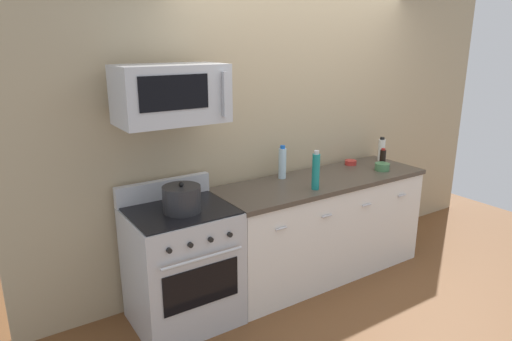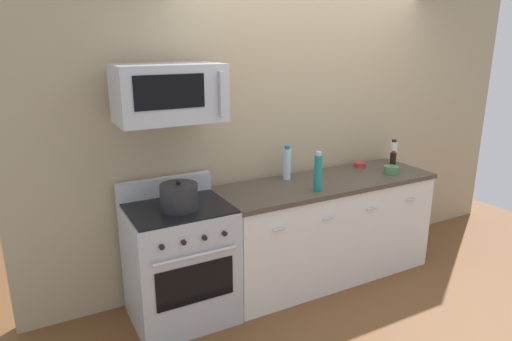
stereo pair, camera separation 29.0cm
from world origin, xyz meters
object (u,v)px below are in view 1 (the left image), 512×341
Objects in this scene: bottle_vinegar_white at (381,150)px; bottle_soy_sauce_dark at (383,158)px; range_oven at (182,265)px; bowl_red_small at (351,162)px; bottle_sparkling_teal at (316,171)px; bowl_green_glaze at (382,167)px; stockpot at (182,199)px; microwave at (171,94)px; bottle_water_clear at (282,163)px.

bottle_vinegar_white reaches higher than bottle_soy_sauce_dark.
bowl_red_small is (1.92, 0.20, 0.47)m from range_oven.
bottle_sparkling_teal reaches higher than range_oven.
bowl_red_small is 0.33m from bowl_green_glaze.
stockpot is (-1.13, 0.14, -0.06)m from bottle_sparkling_teal.
range_oven is at bearing 176.86° from bowl_green_glaze.
bowl_green_glaze is 0.50× the size of stockpot.
bowl_green_glaze is at bearing -1.63° from stockpot.
microwave is at bearing 89.71° from range_oven.
bottle_vinegar_white is 1.76× the size of bowl_green_glaze.
bowl_green_glaze is at bearing -3.14° from range_oven.
bottle_soy_sauce_dark is at bearing 9.41° from bottle_sparkling_teal.
bowl_red_small is at bearing 108.39° from bowl_green_glaze.
bottle_sparkling_teal is at bearing -153.75° from bowl_red_small.
microwave is 1.34m from bottle_sparkling_teal.
range_oven is at bearing -169.11° from bottle_water_clear.
bottle_sparkling_teal reaches higher than bottle_water_clear.
microwave is 0.74m from stockpot.
bottle_sparkling_teal is 0.90m from bowl_green_glaze.
bowl_red_small is at bearing 4.60° from microwave.
bowl_green_glaze is at bearing 5.03° from bottle_sparkling_teal.
bottle_vinegar_white is 0.38m from bowl_green_glaze.
range_oven is 4.44× the size of bottle_vinegar_white.
microwave reaches higher than bottle_soy_sauce_dark.
bottle_sparkling_teal is (-0.99, -0.16, 0.07)m from bottle_soy_sauce_dark.
bottle_water_clear is (1.08, 0.21, 0.59)m from range_oven.
bottle_vinegar_white is at bearing 2.50° from microwave.
microwave is at bearing -171.41° from bottle_water_clear.
microwave is 4.07× the size of bottle_soy_sauce_dark.
bowl_red_small is (-0.20, 0.22, -0.06)m from bottle_soy_sauce_dark.
bottle_sparkling_teal is at bearing -174.97° from bowl_green_glaze.
bottle_water_clear reaches higher than range_oven.
bottle_soy_sauce_dark is 0.14m from bowl_green_glaze.
bottle_sparkling_teal is at bearing -83.58° from bottle_water_clear.
bottle_soy_sauce_dark is (2.11, -0.07, -0.74)m from microwave.
bottle_water_clear reaches higher than bowl_green_glaze.
bottle_water_clear is at bearing 167.20° from bottle_soy_sauce_dark.
range_oven is 2.08m from bowl_green_glaze.
bottle_soy_sauce_dark is at bearing -1.91° from microwave.
bottle_vinegar_white is 1.20m from bottle_water_clear.
bottle_soy_sauce_dark is 0.61× the size of bottle_water_clear.
stockpot is at bearing -90.00° from range_oven.
microwave is 3.09× the size of bottle_vinegar_white.
bowl_red_small is (0.83, -0.01, -0.12)m from bottle_water_clear.
bowl_green_glaze is at bearing -136.24° from bottle_vinegar_white.
stockpot reaches higher than range_oven.
microwave is 2.08m from bowl_red_small.
bottle_water_clear is 2.63× the size of bowl_red_small.
bottle_sparkling_teal reaches higher than bottle_vinegar_white.
range_oven is 2.18m from bottle_soy_sauce_dark.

